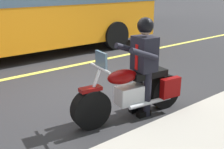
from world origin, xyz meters
TOP-DOWN VIEW (x-y plane):
  - ground_plane at (0.00, 0.00)m, footprint 80.00×80.00m
  - lane_center_stripe at (0.00, -2.00)m, footprint 60.00×0.16m
  - motorcycle_main at (-0.03, 1.43)m, footprint 2.22×0.77m
  - rider_main at (-0.22, 1.45)m, footprint 0.67×0.61m

SIDE VIEW (x-z plane):
  - ground_plane at x=0.00m, z-range 0.00..0.00m
  - lane_center_stripe at x=0.00m, z-range 0.00..0.01m
  - motorcycle_main at x=-0.03m, z-range -0.18..1.08m
  - rider_main at x=-0.22m, z-range 0.17..1.91m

